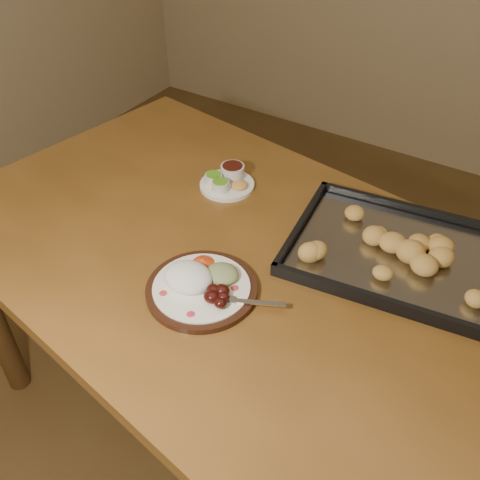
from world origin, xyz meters
The scene contains 5 objects.
ground centered at (0.00, 0.00, 0.00)m, with size 4.00×4.00×0.00m, color brown.
dining_table centered at (-0.19, 0.06, 0.65)m, with size 1.63×1.13×0.75m.
dinner_plate centered at (-0.19, -0.08, 0.77)m, with size 0.30×0.24×0.06m.
condiment_saucer centered at (-0.37, 0.28, 0.77)m, with size 0.15×0.15×0.05m.
baking_tray centered at (0.13, 0.25, 0.77)m, with size 0.53×0.42×0.05m.
Camera 1 is at (0.31, -0.72, 1.57)m, focal length 40.00 mm.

